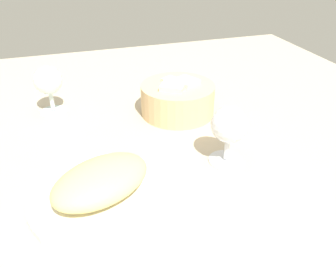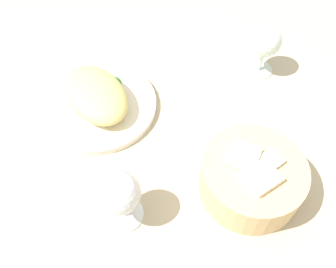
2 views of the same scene
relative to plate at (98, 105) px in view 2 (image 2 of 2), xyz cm
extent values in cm
cube|color=#B9AA90|center=(13.11, 11.88, -1.70)|extent=(140.00, 140.00, 2.00)
cylinder|color=white|center=(0.00, 0.00, 0.00)|extent=(23.89, 23.89, 1.40)
ellipsoid|color=#E5D37B|center=(0.00, 0.00, 3.34)|extent=(20.17, 17.46, 5.28)
cone|color=#3A803D|center=(-5.27, 3.07, 1.38)|extent=(4.12, 4.12, 1.35)
cylinder|color=#D9B37F|center=(21.96, 25.94, 2.90)|extent=(17.37, 17.37, 7.20)
cube|color=beige|center=(24.09, 26.21, 4.94)|extent=(6.54, 6.78, 5.23)
cube|color=beige|center=(21.19, 28.50, 5.42)|extent=(4.63, 4.77, 3.63)
cube|color=beige|center=(20.18, 24.24, 5.08)|extent=(6.98, 6.82, 5.26)
cylinder|color=silver|center=(24.25, 4.04, -0.40)|extent=(6.58, 6.58, 0.60)
cylinder|color=silver|center=(24.25, 4.04, 1.90)|extent=(1.00, 1.00, 4.00)
sphere|color=silver|center=(24.25, 4.04, 7.30)|extent=(6.79, 6.79, 6.79)
cylinder|color=silver|center=(-6.66, 35.66, -0.40)|extent=(6.19, 6.19, 0.60)
cylinder|color=silver|center=(-6.66, 35.66, 2.08)|extent=(1.00, 1.00, 4.36)
sphere|color=silver|center=(-6.66, 35.66, 7.56)|extent=(6.59, 6.59, 6.59)
camera|label=1|loc=(-3.22, -45.32, 38.30)|focal=37.36mm
camera|label=2|loc=(49.29, 8.37, 56.28)|focal=38.37mm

